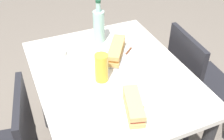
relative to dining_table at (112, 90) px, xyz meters
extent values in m
cube|color=beige|center=(0.00, 0.00, 0.11)|extent=(1.03, 0.82, 0.03)
cylinder|color=#262628|center=(-0.45, -0.35, -0.27)|extent=(0.06, 0.06, 0.72)
cylinder|color=#262628|center=(-0.45, 0.35, -0.27)|extent=(0.06, 0.06, 0.72)
cube|color=black|center=(0.00, 0.69, -0.18)|extent=(0.43, 0.43, 0.02)
cube|color=black|center=(-0.01, 0.51, 0.03)|extent=(0.38, 0.06, 0.40)
cylinder|color=black|center=(-0.17, 0.88, -0.41)|extent=(0.04, 0.04, 0.44)
cylinder|color=black|center=(0.17, 0.50, -0.41)|extent=(0.04, 0.04, 0.44)
cylinder|color=black|center=(-0.19, 0.52, -0.41)|extent=(0.04, 0.04, 0.44)
cube|color=black|center=(0.12, -0.51, 0.03)|extent=(0.38, 0.10, 0.40)
cylinder|color=white|center=(-0.13, 0.08, 0.13)|extent=(0.24, 0.24, 0.01)
cube|color=tan|center=(-0.13, 0.08, 0.15)|extent=(0.25, 0.20, 0.02)
cube|color=#CC8438|center=(-0.13, 0.08, 0.17)|extent=(0.23, 0.18, 0.02)
cube|color=tan|center=(-0.13, 0.08, 0.20)|extent=(0.25, 0.20, 0.02)
cube|color=silver|center=(-0.08, 0.10, 0.14)|extent=(0.07, 0.08, 0.00)
cube|color=#59331E|center=(-0.13, 0.17, 0.14)|extent=(0.06, 0.07, 0.01)
cylinder|color=silver|center=(0.32, -0.03, 0.13)|extent=(0.24, 0.24, 0.01)
cube|color=tan|center=(0.32, -0.03, 0.15)|extent=(0.23, 0.13, 0.02)
cube|color=#B74C3D|center=(0.32, -0.03, 0.17)|extent=(0.21, 0.12, 0.02)
cube|color=tan|center=(0.32, -0.03, 0.20)|extent=(0.23, 0.13, 0.02)
cube|color=silver|center=(0.37, 0.02, 0.14)|extent=(0.10, 0.01, 0.00)
cube|color=#59331E|center=(0.28, 0.02, 0.14)|extent=(0.08, 0.01, 0.01)
cylinder|color=#99C6B7|center=(-0.34, 0.06, 0.23)|extent=(0.07, 0.07, 0.21)
cylinder|color=#99C6B7|center=(-0.34, 0.06, 0.36)|extent=(0.03, 0.03, 0.06)
cylinder|color=#19472D|center=(-0.34, 0.06, 0.40)|extent=(0.03, 0.03, 0.02)
cylinder|color=gold|center=(0.03, -0.07, 0.20)|extent=(0.07, 0.07, 0.16)
cylinder|color=silver|center=(-0.28, -0.22, 0.14)|extent=(0.08, 0.08, 0.03)
camera|label=1|loc=(1.10, -0.47, 1.06)|focal=44.04mm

